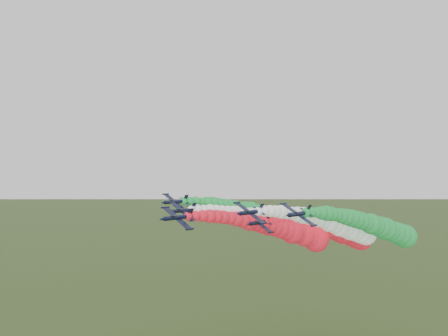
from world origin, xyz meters
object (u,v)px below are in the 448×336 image
(jet_inner_right, at_px, (339,226))
(jet_lead, at_px, (286,230))
(jet_outer_left, at_px, (264,215))
(jet_outer_right, at_px, (379,227))
(jet_inner_left, at_px, (278,224))
(jet_trail, at_px, (339,233))

(jet_inner_right, bearing_deg, jet_lead, -128.92)
(jet_outer_left, xyz_separation_m, jet_outer_right, (38.64, -1.49, -1.06))
(jet_inner_left, distance_m, jet_outer_left, 9.46)
(jet_outer_left, xyz_separation_m, jet_trail, (21.60, 10.34, -5.25))
(jet_outer_right, bearing_deg, jet_outer_left, 177.80)
(jet_inner_right, height_order, jet_outer_left, jet_outer_left)
(jet_lead, xyz_separation_m, jet_inner_right, (10.09, 12.50, 0.90))
(jet_inner_left, relative_size, jet_trail, 1.01)
(jet_lead, height_order, jet_inner_right, jet_inner_right)
(jet_inner_left, bearing_deg, jet_outer_left, 151.35)
(jet_inner_right, distance_m, jet_outer_left, 27.97)
(jet_outer_left, bearing_deg, jet_outer_right, -2.20)
(jet_outer_left, distance_m, jet_trail, 24.51)
(jet_outer_right, distance_m, jet_trail, 21.16)
(jet_inner_right, bearing_deg, jet_trail, 114.02)
(jet_inner_left, xyz_separation_m, jet_outer_left, (-8.13, 4.44, 1.89))
(jet_lead, xyz_separation_m, jet_outer_left, (-17.64, 15.93, 2.13))
(jet_outer_right, bearing_deg, jet_lead, -145.48)
(jet_inner_right, height_order, jet_trail, jet_inner_right)
(jet_inner_left, xyz_separation_m, jet_trail, (13.46, 14.78, -3.36))
(jet_inner_right, bearing_deg, jet_outer_left, 172.95)
(jet_lead, relative_size, jet_inner_right, 1.01)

